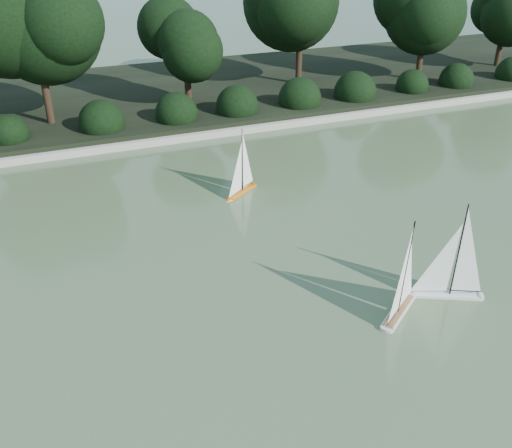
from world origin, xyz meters
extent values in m
plane|color=#3D4E2F|center=(0.00, 0.00, 0.00)|extent=(80.00, 80.00, 0.00)
cube|color=gray|center=(0.00, 9.00, 0.09)|extent=(40.00, 0.35, 0.18)
cube|color=black|center=(0.00, 13.00, 0.15)|extent=(40.00, 8.00, 0.30)
cylinder|color=black|center=(-3.00, 10.90, 0.83)|extent=(0.20, 0.20, 1.66)
sphere|color=black|center=(-3.00, 10.90, 2.85)|extent=(2.66, 2.66, 2.66)
cylinder|color=black|center=(1.00, 11.40, 0.63)|extent=(0.20, 0.20, 1.26)
sphere|color=black|center=(1.00, 11.40, 2.21)|extent=(2.10, 2.10, 2.10)
cylinder|color=black|center=(5.00, 12.10, 0.86)|extent=(0.20, 0.20, 1.73)
cylinder|color=black|center=(9.00, 11.00, 0.74)|extent=(0.20, 0.20, 1.48)
sphere|color=black|center=(9.00, 11.00, 2.61)|extent=(2.52, 2.52, 2.52)
cylinder|color=black|center=(13.00, 11.60, 0.70)|extent=(0.20, 0.20, 1.40)
sphere|color=black|center=(13.00, 11.60, 2.41)|extent=(2.24, 2.24, 2.24)
sphere|color=black|center=(-4.00, 9.90, 0.45)|extent=(1.10, 1.10, 1.10)
sphere|color=black|center=(-2.00, 9.90, 0.45)|extent=(1.10, 1.10, 1.10)
sphere|color=black|center=(0.00, 9.90, 0.45)|extent=(1.10, 1.10, 1.10)
sphere|color=black|center=(2.00, 9.90, 0.45)|extent=(1.10, 1.10, 1.10)
sphere|color=black|center=(4.00, 9.90, 0.45)|extent=(1.10, 1.10, 1.10)
sphere|color=black|center=(6.00, 9.90, 0.45)|extent=(1.10, 1.10, 1.10)
sphere|color=black|center=(8.00, 9.90, 0.45)|extent=(1.10, 1.10, 1.10)
sphere|color=black|center=(10.00, 9.90, 0.45)|extent=(1.10, 1.10, 1.10)
sphere|color=black|center=(12.00, 9.90, 0.45)|extent=(1.10, 1.10, 1.10)
cube|color=silver|center=(1.98, 0.66, 0.05)|extent=(1.00, 0.64, 0.10)
cone|color=silver|center=(1.45, 0.93, 0.05)|extent=(0.27, 0.27, 0.20)
cylinder|color=silver|center=(2.43, 0.43, 0.05)|extent=(0.16, 0.16, 0.10)
cylinder|color=black|center=(2.02, 0.64, 0.89)|extent=(0.03, 0.03, 1.58)
cylinder|color=black|center=(2.22, 0.54, 0.16)|extent=(0.43, 0.22, 0.02)
cube|color=silver|center=(1.04, 0.59, 0.05)|extent=(0.92, 0.74, 0.10)
cone|color=silver|center=(1.51, 0.92, 0.05)|extent=(0.28, 0.28, 0.20)
cylinder|color=silver|center=(0.64, 0.30, 0.05)|extent=(0.17, 0.17, 0.10)
cube|color=olive|center=(1.04, 0.59, 0.10)|extent=(0.83, 0.65, 0.01)
cylinder|color=black|center=(1.00, 0.56, 0.87)|extent=(0.03, 0.03, 1.54)
cylinder|color=black|center=(0.82, 0.43, 0.16)|extent=(0.38, 0.28, 0.02)
cube|color=orange|center=(0.39, 5.41, 0.04)|extent=(0.82, 0.65, 0.09)
cone|color=orange|center=(-0.02, 5.12, 0.04)|extent=(0.25, 0.25, 0.18)
cylinder|color=orange|center=(0.76, 5.66, 0.04)|extent=(0.15, 0.15, 0.09)
cylinder|color=black|center=(0.43, 5.43, 0.77)|extent=(0.02, 0.02, 1.37)
cylinder|color=black|center=(0.59, 5.55, 0.14)|extent=(0.34, 0.24, 0.01)
camera|label=1|loc=(-3.53, -4.94, 5.21)|focal=40.00mm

